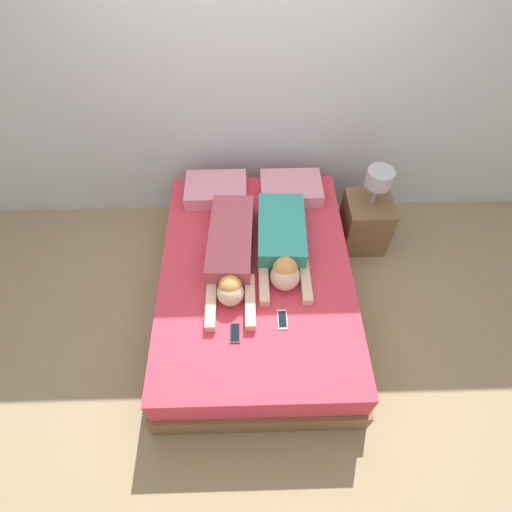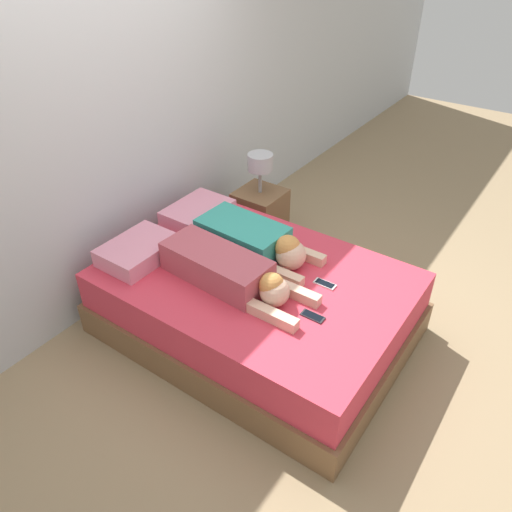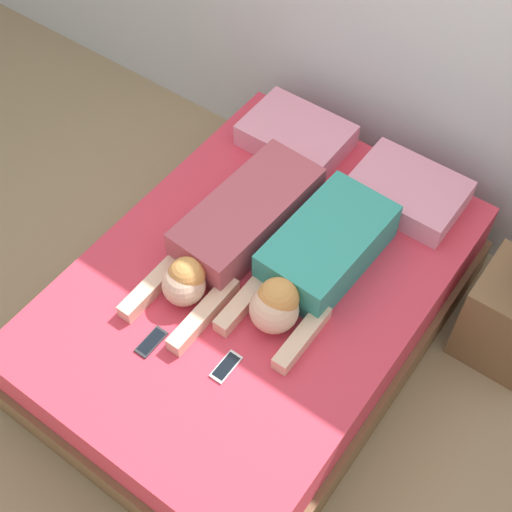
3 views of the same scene
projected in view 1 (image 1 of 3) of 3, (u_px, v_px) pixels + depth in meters
ground_plane at (256, 303)px, 3.38m from camera, size 12.00×12.00×0.00m
wall_back at (252, 83)px, 3.05m from camera, size 12.00×0.06×2.60m
bed at (256, 287)px, 3.18m from camera, size 1.48×2.06×0.51m
pillow_head_left at (216, 190)px, 3.39m from camera, size 0.51×0.37×0.13m
pillow_head_right at (291, 188)px, 3.40m from camera, size 0.51×0.37×0.13m
person_left at (231, 252)px, 2.94m from camera, size 0.36×1.09×0.22m
person_right at (282, 244)px, 2.98m from camera, size 0.38×0.91×0.24m
cell_phone_left at (235, 333)px, 2.64m from camera, size 0.06×0.15×0.01m
cell_phone_right at (282, 320)px, 2.70m from camera, size 0.06×0.15×0.01m
nightstand at (366, 220)px, 3.55m from camera, size 0.39×0.39×0.86m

